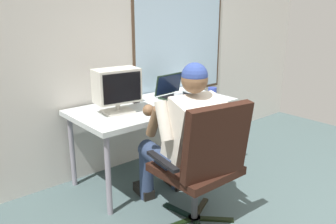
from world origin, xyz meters
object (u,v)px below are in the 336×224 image
(office_chair, at_px, (205,159))
(crt_monitor, at_px, (117,87))
(person_seated, at_px, (183,137))
(desk_speaker, at_px, (135,93))
(wine_glass, at_px, (178,97))
(laptop, at_px, (174,91))
(coffee_mug, at_px, (212,93))
(desk, at_px, (154,110))

(office_chair, xyz_separation_m, crt_monitor, (-0.14, 0.91, 0.39))
(person_seated, height_order, desk_speaker, person_seated)
(wine_glass, bearing_deg, laptop, 55.11)
(laptop, bearing_deg, coffee_mug, -50.13)
(office_chair, relative_size, crt_monitor, 2.49)
(crt_monitor, bearing_deg, desk, 0.71)
(desk, height_order, crt_monitor, crt_monitor)
(laptop, distance_m, desk_speaker, 0.44)
(desk, relative_size, coffee_mug, 14.04)
(wine_glass, relative_size, coffee_mug, 1.25)
(person_seated, height_order, crt_monitor, person_seated)
(desk, relative_size, desk_speaker, 8.03)
(coffee_mug, bearing_deg, desk, 161.13)
(laptop, distance_m, wine_glass, 0.37)
(laptop, height_order, coffee_mug, laptop)
(person_seated, bearing_deg, crt_monitor, 105.55)
(desk, distance_m, coffee_mug, 0.62)
(laptop, bearing_deg, desk_speaker, 170.79)
(laptop, relative_size, wine_glass, 2.73)
(crt_monitor, xyz_separation_m, laptop, (0.73, 0.10, -0.17))
(desk, xyz_separation_m, office_chair, (-0.26, -0.92, -0.11))
(desk, xyz_separation_m, crt_monitor, (-0.40, -0.00, 0.29))
(office_chair, relative_size, laptop, 2.67)
(desk_speaker, bearing_deg, coffee_mug, -28.40)
(laptop, bearing_deg, office_chair, -120.19)
(coffee_mug, bearing_deg, desk_speaker, 151.60)
(office_chair, bearing_deg, person_seated, 81.83)
(person_seated, relative_size, coffee_mug, 11.28)
(office_chair, distance_m, person_seated, 0.29)
(crt_monitor, height_order, laptop, crt_monitor)
(coffee_mug, bearing_deg, person_seated, -150.74)
(crt_monitor, height_order, desk_speaker, crt_monitor)
(laptop, relative_size, desk_speaker, 1.95)
(person_seated, height_order, wine_glass, person_seated)
(laptop, bearing_deg, wine_glass, -124.89)
(desk, distance_m, crt_monitor, 0.49)
(office_chair, distance_m, desk_speaker, 1.13)
(office_chair, distance_m, laptop, 1.20)
(desk, relative_size, wine_glass, 11.23)
(desk, distance_m, laptop, 0.37)
(desk, xyz_separation_m, coffee_mug, (0.58, -0.20, 0.11))
(person_seated, distance_m, crt_monitor, 0.73)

